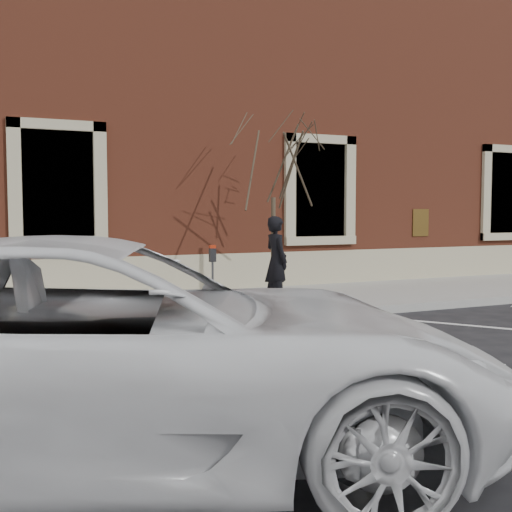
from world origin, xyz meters
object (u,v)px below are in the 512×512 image
parking_meter (213,266)px  man (276,261)px  white_truck (107,350)px  sapling (273,170)px

parking_meter → man: bearing=29.9°
man → parking_meter: 1.51m
parking_meter → white_truck: white_truck is taller
parking_meter → white_truck: size_ratio=0.19×
man → sapling: size_ratio=0.45×
parking_meter → white_truck: (-2.88, -5.35, -0.11)m
parking_meter → white_truck: bearing=-106.1°
man → white_truck: man is taller
white_truck → man: bearing=-17.2°
parking_meter → sapling: size_ratio=0.32×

